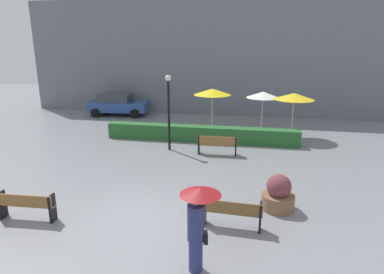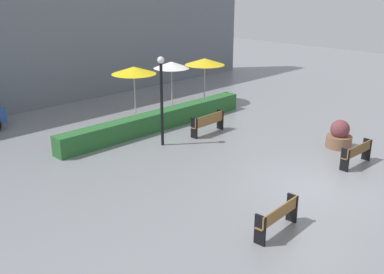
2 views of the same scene
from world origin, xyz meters
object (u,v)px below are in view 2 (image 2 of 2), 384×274
at_px(bench_back_row, 208,122).
at_px(bench_near_left, 278,216).
at_px(lamp_post, 161,92).
at_px(patio_umbrella_yellow, 134,70).
at_px(bench_near_right, 357,152).
at_px(patio_umbrella_white, 171,65).
at_px(patio_umbrella_yellow_far, 205,62).
at_px(planter_pot, 339,136).

bearing_deg(bench_back_row, bench_near_left, -124.45).
distance_m(bench_back_row, lamp_post, 2.97).
bearing_deg(patio_umbrella_yellow, bench_near_right, -79.49).
relative_size(lamp_post, patio_umbrella_white, 1.52).
bearing_deg(patio_umbrella_yellow_far, bench_near_left, -128.39).
xyz_separation_m(patio_umbrella_white, patio_umbrella_yellow_far, (1.63, -0.87, 0.08)).
xyz_separation_m(bench_near_right, planter_pot, (1.35, 1.41, -0.02)).
bearing_deg(planter_pot, bench_near_right, -133.61).
bearing_deg(patio_umbrella_yellow_far, planter_pot, -98.03).
bearing_deg(patio_umbrella_yellow, bench_near_left, -109.83).
xyz_separation_m(planter_pot, lamp_post, (-4.89, 5.27, 1.77)).
relative_size(patio_umbrella_yellow, patio_umbrella_white, 1.07).
xyz_separation_m(bench_near_right, bench_near_left, (-5.97, -0.68, -0.01)).
height_order(bench_near_right, patio_umbrella_white, patio_umbrella_white).
distance_m(bench_back_row, patio_umbrella_yellow, 4.59).
distance_m(bench_near_right, lamp_post, 7.76).
height_order(bench_near_right, lamp_post, lamp_post).
bearing_deg(patio_umbrella_yellow_far, bench_near_right, -104.29).
xyz_separation_m(planter_pot, patio_umbrella_yellow_far, (1.22, 8.68, 1.82)).
xyz_separation_m(planter_pot, patio_umbrella_white, (-0.41, 9.55, 1.74)).
xyz_separation_m(bench_near_left, planter_pot, (7.31, 2.09, -0.02)).
height_order(bench_near_right, patio_umbrella_yellow, patio_umbrella_yellow).
height_order(planter_pot, patio_umbrella_yellow_far, patio_umbrella_yellow_far).
xyz_separation_m(planter_pot, patio_umbrella_yellow, (-3.29, 9.06, 1.90)).
height_order(bench_back_row, patio_umbrella_yellow, patio_umbrella_yellow).
distance_m(bench_near_right, bench_near_left, 6.01).
height_order(planter_pot, patio_umbrella_yellow, patio_umbrella_yellow).
xyz_separation_m(lamp_post, patio_umbrella_white, (4.49, 4.28, -0.03)).
relative_size(lamp_post, patio_umbrella_yellow, 1.42).
distance_m(bench_back_row, planter_pot, 5.53).
bearing_deg(patio_umbrella_yellow, patio_umbrella_white, 9.59).
relative_size(bench_near_left, patio_umbrella_white, 0.72).
xyz_separation_m(bench_near_left, patio_umbrella_yellow, (4.02, 11.16, 1.88)).
bearing_deg(bench_near_left, lamp_post, 71.80).
bearing_deg(lamp_post, bench_back_row, -7.91).
bearing_deg(planter_pot, patio_umbrella_yellow_far, 81.97).
relative_size(bench_back_row, lamp_post, 0.51).
bearing_deg(bench_back_row, bench_near_right, -79.75).
distance_m(bench_near_left, lamp_post, 7.94).
height_order(planter_pot, patio_umbrella_white, patio_umbrella_white).
bearing_deg(planter_pot, lamp_post, 132.91).
height_order(lamp_post, patio_umbrella_white, lamp_post).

